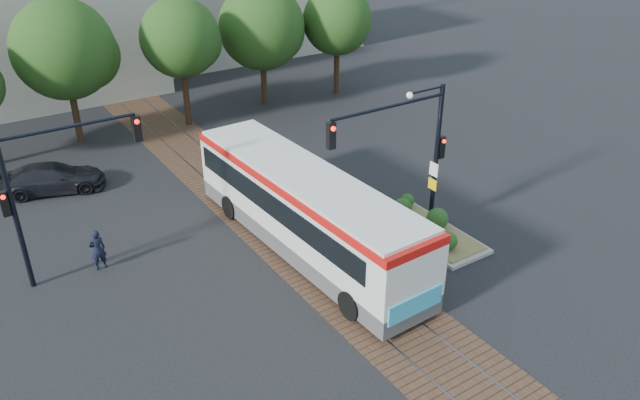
{
  "coord_description": "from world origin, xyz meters",
  "views": [
    {
      "loc": [
        -10.95,
        -16.94,
        13.21
      ],
      "look_at": [
        1.04,
        1.31,
        1.6
      ],
      "focal_mm": 35.0,
      "sensor_mm": 36.0,
      "label": 1
    }
  ],
  "objects": [
    {
      "name": "signal_pole_main",
      "position": [
        3.86,
        -0.81,
        4.16
      ],
      "size": [
        5.49,
        0.46,
        6.0
      ],
      "color": "black",
      "rests_on": "ground"
    },
    {
      "name": "tree_row",
      "position": [
        1.21,
        16.42,
        4.85
      ],
      "size": [
        26.4,
        5.6,
        7.67
      ],
      "color": "#382314",
      "rests_on": "ground"
    },
    {
      "name": "parked_car",
      "position": [
        -7.11,
        11.34,
        0.67
      ],
      "size": [
        4.94,
        3.14,
        1.33
      ],
      "primitive_type": "imported",
      "rotation": [
        0.0,
        0.0,
        1.27
      ],
      "color": "black",
      "rests_on": "ground"
    },
    {
      "name": "warehouses",
      "position": [
        -0.53,
        28.75,
        3.81
      ],
      "size": [
        40.0,
        13.0,
        8.0
      ],
      "color": "#ADA899",
      "rests_on": "ground"
    },
    {
      "name": "traffic_island",
      "position": [
        4.82,
        -0.9,
        0.33
      ],
      "size": [
        2.2,
        5.2,
        1.13
      ],
      "color": "gray",
      "rests_on": "ground"
    },
    {
      "name": "trackbed",
      "position": [
        0.0,
        4.0,
        0.01
      ],
      "size": [
        3.6,
        40.0,
        0.02
      ],
      "color": "#513725",
      "rests_on": "ground"
    },
    {
      "name": "officer",
      "position": [
        -7.15,
        3.78,
        0.82
      ],
      "size": [
        0.61,
        0.41,
        1.64
      ],
      "primitive_type": "imported",
      "rotation": [
        0.0,
        0.0,
        3.18
      ],
      "color": "black",
      "rests_on": "ground"
    },
    {
      "name": "city_bus",
      "position": [
        -0.01,
        0.79,
        1.84
      ],
      "size": [
        3.1,
        12.43,
        3.3
      ],
      "rotation": [
        0.0,
        0.0,
        0.04
      ],
      "color": "#494A4C",
      "rests_on": "ground"
    },
    {
      "name": "ground",
      "position": [
        0.0,
        0.0,
        0.0
      ],
      "size": [
        120.0,
        120.0,
        0.0
      ],
      "primitive_type": "plane",
      "color": "black",
      "rests_on": "ground"
    },
    {
      "name": "signal_pole_left",
      "position": [
        -8.37,
        4.0,
        3.86
      ],
      "size": [
        4.99,
        0.34,
        6.0
      ],
      "color": "black",
      "rests_on": "ground"
    }
  ]
}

